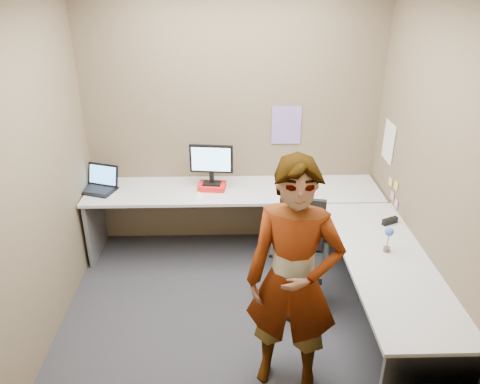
{
  "coord_description": "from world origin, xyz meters",
  "views": [
    {
      "loc": [
        -0.05,
        -3.29,
        2.77
      ],
      "look_at": [
        0.05,
        0.25,
        1.05
      ],
      "focal_mm": 35.0,
      "sensor_mm": 36.0,
      "label": 1
    }
  ],
  "objects_px": {
    "monitor": "(211,161)",
    "office_chair": "(299,265)",
    "person": "(293,281)",
    "desk": "(282,230)"
  },
  "relations": [
    {
      "from": "monitor",
      "to": "office_chair",
      "type": "bearing_deg",
      "value": -42.08
    },
    {
      "from": "office_chair",
      "to": "person",
      "type": "distance_m",
      "value": 1.03
    },
    {
      "from": "office_chair",
      "to": "person",
      "type": "bearing_deg",
      "value": -89.99
    },
    {
      "from": "monitor",
      "to": "person",
      "type": "xyz_separation_m",
      "value": [
        0.59,
        -1.77,
        -0.15
      ]
    },
    {
      "from": "desk",
      "to": "monitor",
      "type": "height_order",
      "value": "monitor"
    },
    {
      "from": "desk",
      "to": "office_chair",
      "type": "height_order",
      "value": "office_chair"
    },
    {
      "from": "monitor",
      "to": "person",
      "type": "relative_size",
      "value": 0.25
    },
    {
      "from": "desk",
      "to": "monitor",
      "type": "relative_size",
      "value": 6.9
    },
    {
      "from": "office_chair",
      "to": "person",
      "type": "xyz_separation_m",
      "value": [
        -0.19,
        -0.89,
        0.49
      ]
    },
    {
      "from": "desk",
      "to": "monitor",
      "type": "bearing_deg",
      "value": 136.39
    }
  ]
}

